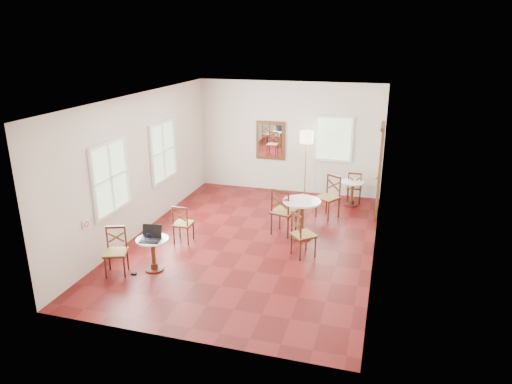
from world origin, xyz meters
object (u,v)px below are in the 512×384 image
at_px(cafe_table_mid, 301,215).
at_px(chair_back_b, 329,197).
at_px(chair_near_a, 183,224).
at_px(chair_mid_a, 283,211).
at_px(cafe_table_near, 153,251).
at_px(power_adapter, 134,274).
at_px(chair_back_a, 354,187).
at_px(navy_mug, 149,236).
at_px(mouse, 149,239).
at_px(water_glass, 143,238).
at_px(laptop, 151,236).
at_px(floor_lamp, 306,142).
at_px(chair_near_b, 116,251).
at_px(chair_mid_b, 302,235).
at_px(cafe_table_back, 352,191).

relative_size(cafe_table_mid, chair_back_b, 0.84).
xyz_separation_m(chair_near_a, chair_mid_a, (1.92, 0.99, 0.11)).
xyz_separation_m(cafe_table_near, cafe_table_mid, (2.34, 2.19, 0.13)).
height_order(cafe_table_mid, chair_mid_a, chair_mid_a).
bearing_deg(power_adapter, cafe_table_mid, 43.17).
distance_m(chair_mid_a, chair_back_a, 2.84).
height_order(chair_near_a, navy_mug, chair_near_a).
distance_m(cafe_table_near, mouse, 0.27).
bearing_deg(water_glass, chair_back_b, 52.21).
xyz_separation_m(cafe_table_near, chair_near_a, (0.00, 1.29, 0.02)).
xyz_separation_m(chair_back_b, mouse, (-2.76, -3.62, 0.15)).
distance_m(chair_back_a, laptop, 5.82).
height_order(cafe_table_near, laptop, laptop).
distance_m(cafe_table_near, laptop, 0.31).
relative_size(floor_lamp, navy_mug, 14.94).
height_order(cafe_table_near, mouse, mouse).
bearing_deg(chair_near_b, chair_mid_b, 6.93).
bearing_deg(power_adapter, chair_back_a, 55.23).
bearing_deg(water_glass, laptop, 37.53).
bearing_deg(cafe_table_back, chair_mid_b, -102.18).
xyz_separation_m(cafe_table_near, water_glass, (-0.12, -0.13, 0.29)).
distance_m(chair_mid_a, power_adapter, 3.41).
bearing_deg(chair_back_b, water_glass, -95.72).
height_order(cafe_table_near, chair_mid_a, chair_mid_a).
relative_size(chair_mid_b, navy_mug, 7.64).
bearing_deg(mouse, cafe_table_near, 56.62).
bearing_deg(cafe_table_mid, chair_mid_b, -77.78).
distance_m(chair_mid_b, floor_lamp, 3.73).
height_order(navy_mug, water_glass, water_glass).
height_order(mouse, navy_mug, navy_mug).
bearing_deg(navy_mug, laptop, -33.50).
height_order(cafe_table_mid, mouse, cafe_table_mid).
bearing_deg(chair_near_b, cafe_table_mid, 19.51).
height_order(chair_mid_b, chair_back_a, chair_mid_b).
height_order(chair_back_a, laptop, laptop).
relative_size(chair_mid_a, mouse, 10.08).
relative_size(cafe_table_back, water_glass, 5.86).
height_order(cafe_table_mid, floor_lamp, floor_lamp).
xyz_separation_m(chair_back_a, water_glass, (-3.36, -4.92, 0.27)).
relative_size(cafe_table_near, mouse, 6.04).
bearing_deg(water_glass, chair_mid_b, 28.94).
relative_size(water_glass, power_adapter, 1.18).
distance_m(chair_near_b, chair_back_a, 6.37).
relative_size(chair_near_a, power_adapter, 9.03).
height_order(chair_back_b, floor_lamp, floor_lamp).
bearing_deg(chair_back_a, power_adapter, 54.01).
bearing_deg(chair_back_a, cafe_table_near, 54.74).
relative_size(chair_back_a, power_adapter, 8.96).
distance_m(cafe_table_mid, navy_mug, 3.25).
height_order(chair_near_b, power_adapter, chair_near_b).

